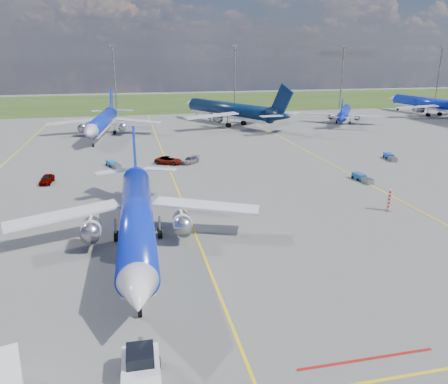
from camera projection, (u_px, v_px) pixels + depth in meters
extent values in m
plane|color=#5C5C59|center=(204.00, 256.00, 44.59)|extent=(400.00, 400.00, 0.00)
cube|color=#2D4719|center=(143.00, 103.00, 184.22)|extent=(400.00, 80.00, 0.01)
cube|color=yellow|center=(173.00, 178.00, 72.51)|extent=(0.25, 160.00, 0.02)
cube|color=yellow|center=(316.00, 156.00, 87.96)|extent=(0.25, 120.00, 0.02)
cube|color=#A5140F|center=(366.00, 359.00, 29.47)|extent=(10.00, 0.25, 0.02)
cylinder|color=slate|center=(115.00, 82.00, 141.61)|extent=(0.50, 0.50, 22.00)
cube|color=slate|center=(112.00, 45.00, 138.19)|extent=(2.20, 0.50, 0.80)
cylinder|color=slate|center=(235.00, 80.00, 149.79)|extent=(0.50, 0.50, 22.00)
cube|color=slate|center=(235.00, 46.00, 146.37)|extent=(2.20, 0.50, 0.80)
cylinder|color=slate|center=(342.00, 79.00, 157.98)|extent=(0.50, 0.50, 22.00)
cube|color=slate|center=(344.00, 46.00, 154.56)|extent=(2.20, 0.50, 0.80)
cylinder|color=slate|center=(438.00, 78.00, 166.16)|extent=(0.50, 0.50, 22.00)
cube|color=slate|center=(443.00, 46.00, 162.74)|extent=(2.20, 0.50, 0.80)
cylinder|color=red|center=(389.00, 200.00, 56.90)|extent=(0.50, 0.50, 3.00)
cube|color=silver|center=(141.00, 376.00, 26.93)|extent=(2.44, 4.53, 1.39)
cube|color=black|center=(140.00, 357.00, 27.24)|extent=(1.75, 1.96, 0.96)
cube|color=slate|center=(141.00, 349.00, 29.56)|extent=(0.31, 2.57, 0.21)
imported|color=#999999|center=(47.00, 179.00, 69.30)|extent=(2.13, 4.32, 1.42)
imported|color=#999999|center=(169.00, 160.00, 81.35)|extent=(5.65, 4.52, 1.43)
imported|color=#999999|center=(190.00, 160.00, 81.96)|extent=(4.21, 4.29, 1.24)
cube|color=navy|center=(359.00, 176.00, 71.47)|extent=(1.49, 2.48, 1.00)
cube|color=slate|center=(367.00, 181.00, 69.35)|extent=(1.26, 1.91, 0.82)
cube|color=#1C6AA8|center=(112.00, 163.00, 79.96)|extent=(2.11, 2.66, 0.99)
cube|color=slate|center=(117.00, 166.00, 78.18)|extent=(1.72, 2.09, 0.81)
cube|color=#193A96|center=(388.00, 156.00, 85.80)|extent=(1.77, 2.62, 1.01)
cube|color=slate|center=(393.00, 159.00, 83.54)|extent=(1.47, 2.04, 0.83)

